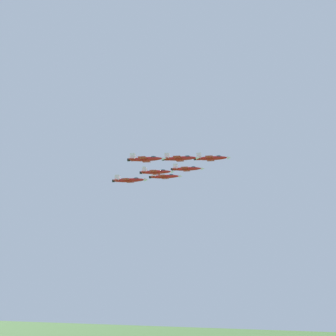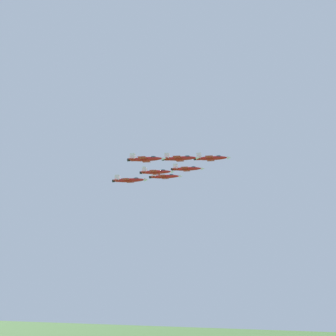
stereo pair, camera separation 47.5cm
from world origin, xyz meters
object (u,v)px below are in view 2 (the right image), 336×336
Objects in this scene: jet_trailing at (129,180)px; jet_right_outer at (146,159)px; jet_lead at (212,158)px; jet_left_wingman at (187,169)px; jet_right_wingman at (180,158)px; jet_left_outer at (165,176)px; jet_slot_rear at (156,172)px.

jet_right_outer is at bearing -58.93° from jet_trailing.
jet_lead is 19.28m from jet_left_wingman.
jet_right_wingman is 0.99× the size of jet_trailing.
jet_trailing is (30.70, -7.88, -7.58)m from jet_right_wingman.
jet_right_outer is at bearing -89.51° from jet_left_outer.
jet_left_wingman is at bearing 90.62° from jet_right_wingman.
jet_right_wingman reaches higher than jet_trailing.
jet_right_wingman is 1.04× the size of jet_slot_rear.
jet_left_wingman is 32.63m from jet_trailing.
jet_right_outer is 29.17m from jet_trailing.
jet_trailing is at bearing -119.98° from jet_left_outer.
jet_right_outer is (-7.44, 49.02, -1.65)m from jet_left_outer.
jet_trailing is at bearing 178.94° from jet_slot_rear.
jet_right_wingman is (-3.72, 24.51, -0.18)m from jet_left_wingman.
jet_lead reaches higher than jet_left_wingman.
jet_slot_rear reaches higher than jet_trailing.
jet_right_outer is at bearing -139.02° from jet_right_wingman.
jet_left_wingman is 1.00× the size of jet_slot_rear.
jet_left_outer is at bearing 112.03° from jet_right_wingman.
jet_right_wingman is at bearing -68.10° from jet_left_outer.
jet_slot_rear is 0.95× the size of jet_trailing.
jet_left_outer is at bearing 88.93° from jet_slot_rear.
jet_left_wingman is (16.28, -10.07, -2.34)m from jet_lead.
jet_right_wingman reaches higher than jet_right_outer.
jet_right_wingman is at bearing -41.43° from jet_slot_rear.
jet_right_wingman is 39.96m from jet_left_outer.
jet_left_outer is (32.56, -20.14, -3.58)m from jet_lead.
jet_trailing is (18.14, -22.32, -4.86)m from jet_right_outer.
jet_right_outer is at bearing -112.55° from jet_left_wingman.
jet_slot_rear is 15.08m from jet_trailing.
jet_right_wingman reaches higher than jet_left_outer.
jet_lead reaches higher than jet_right_outer.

